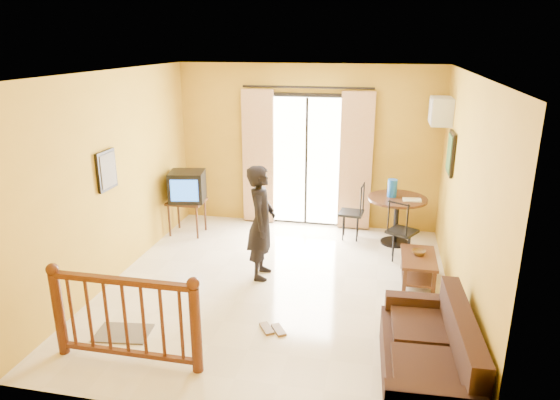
% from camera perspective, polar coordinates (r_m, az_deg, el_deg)
% --- Properties ---
extents(ground, '(5.00, 5.00, 0.00)m').
position_cam_1_polar(ground, '(6.81, -0.37, -9.89)').
color(ground, beige).
rests_on(ground, ground).
extents(room_shell, '(5.00, 5.00, 5.00)m').
position_cam_1_polar(room_shell, '(6.20, -0.40, 4.18)').
color(room_shell, white).
rests_on(room_shell, ground).
extents(balcony_door, '(2.25, 0.14, 2.46)m').
position_cam_1_polar(balcony_door, '(8.65, 3.03, 4.59)').
color(balcony_door, black).
rests_on(balcony_door, ground).
extents(tv_table, '(0.59, 0.49, 0.59)m').
position_cam_1_polar(tv_table, '(8.56, -10.61, -0.55)').
color(tv_table, black).
rests_on(tv_table, ground).
extents(television, '(0.64, 0.60, 0.50)m').
position_cam_1_polar(television, '(8.44, -10.55, 1.55)').
color(television, black).
rests_on(television, tv_table).
extents(picture_left, '(0.05, 0.42, 0.52)m').
position_cam_1_polar(picture_left, '(6.87, -19.19, 3.22)').
color(picture_left, black).
rests_on(picture_left, room_shell).
extents(dining_table, '(0.93, 0.93, 0.78)m').
position_cam_1_polar(dining_table, '(8.17, 13.22, -0.81)').
color(dining_table, black).
rests_on(dining_table, ground).
extents(water_jug, '(0.15, 0.15, 0.28)m').
position_cam_1_polar(water_jug, '(8.12, 12.71, 1.34)').
color(water_jug, blue).
rests_on(water_jug, dining_table).
extents(serving_tray, '(0.29, 0.20, 0.02)m').
position_cam_1_polar(serving_tray, '(8.04, 14.85, 0.02)').
color(serving_tray, beige).
rests_on(serving_tray, dining_table).
extents(dining_chairs, '(1.29, 1.17, 0.95)m').
position_cam_1_polar(dining_chairs, '(8.12, 10.66, -5.44)').
color(dining_chairs, black).
rests_on(dining_chairs, ground).
extents(air_conditioner, '(0.31, 0.60, 0.40)m').
position_cam_1_polar(air_conditioner, '(7.94, 17.88, 9.66)').
color(air_conditioner, silver).
rests_on(air_conditioner, room_shell).
extents(botanical_print, '(0.05, 0.50, 0.60)m').
position_cam_1_polar(botanical_print, '(7.40, 18.93, 5.06)').
color(botanical_print, black).
rests_on(botanical_print, room_shell).
extents(coffee_table, '(0.46, 0.83, 0.37)m').
position_cam_1_polar(coffee_table, '(7.10, 15.49, -7.14)').
color(coffee_table, black).
rests_on(coffee_table, ground).
extents(bowl, '(0.23, 0.23, 0.06)m').
position_cam_1_polar(bowl, '(7.10, 15.57, -5.78)').
color(bowl, brown).
rests_on(bowl, coffee_table).
extents(sofa, '(0.86, 1.72, 0.81)m').
position_cam_1_polar(sofa, '(5.13, 16.92, -17.03)').
color(sofa, black).
rests_on(sofa, ground).
extents(standing_person, '(0.42, 0.61, 1.59)m').
position_cam_1_polar(standing_person, '(6.79, -2.15, -2.58)').
color(standing_person, black).
rests_on(standing_person, ground).
extents(stair_balustrade, '(1.63, 0.13, 1.04)m').
position_cam_1_polar(stair_balustrade, '(5.35, -17.35, -12.23)').
color(stair_balustrade, '#471E0F').
rests_on(stair_balustrade, ground).
extents(doormat, '(0.65, 0.47, 0.02)m').
position_cam_1_polar(doormat, '(6.09, -17.49, -14.30)').
color(doormat, '#5E564B').
rests_on(doormat, ground).
extents(sandals, '(0.36, 0.26, 0.03)m').
position_cam_1_polar(sandals, '(5.89, -0.85, -14.54)').
color(sandals, brown).
rests_on(sandals, ground).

